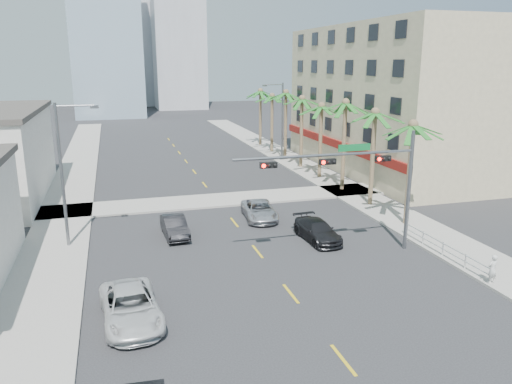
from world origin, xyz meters
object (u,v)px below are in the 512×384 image
at_px(car_lane_left, 175,226).
at_px(car_lane_right, 317,231).
at_px(car_lane_center, 259,210).
at_px(car_parked_far, 131,307).
at_px(pedestrian, 492,269).
at_px(traffic_signal_mast, 363,172).

xyz_separation_m(car_lane_left, car_lane_right, (8.84, -3.38, -0.02)).
bearing_deg(car_lane_center, car_parked_far, -121.68).
relative_size(car_lane_right, pedestrian, 2.88).
xyz_separation_m(traffic_signal_mast, car_lane_left, (-10.30, 6.30, -4.39)).
relative_size(car_parked_far, car_lane_center, 1.11).
distance_m(car_lane_right, pedestrian, 10.73).
relative_size(car_lane_center, car_lane_right, 1.05).
relative_size(car_lane_left, car_lane_right, 0.91).
distance_m(car_lane_left, pedestrian, 19.25).
height_order(traffic_signal_mast, car_parked_far, traffic_signal_mast).
bearing_deg(car_lane_left, car_lane_right, -23.65).
xyz_separation_m(car_parked_far, car_lane_left, (3.30, 10.91, -0.06)).
bearing_deg(pedestrian, car_lane_center, -70.12).
distance_m(traffic_signal_mast, pedestrian, 8.55).
xyz_separation_m(car_lane_left, pedestrian, (14.82, -12.28, 0.26)).
relative_size(car_lane_center, pedestrian, 3.03).
xyz_separation_m(car_lane_center, pedestrian, (8.30, -14.35, 0.28)).
relative_size(car_lane_left, pedestrian, 2.61).
xyz_separation_m(car_parked_far, car_lane_right, (12.14, 7.54, -0.08)).
bearing_deg(car_parked_far, car_lane_center, 48.47).
distance_m(car_parked_far, car_lane_left, 11.40).
height_order(car_parked_far, car_lane_center, car_parked_far).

